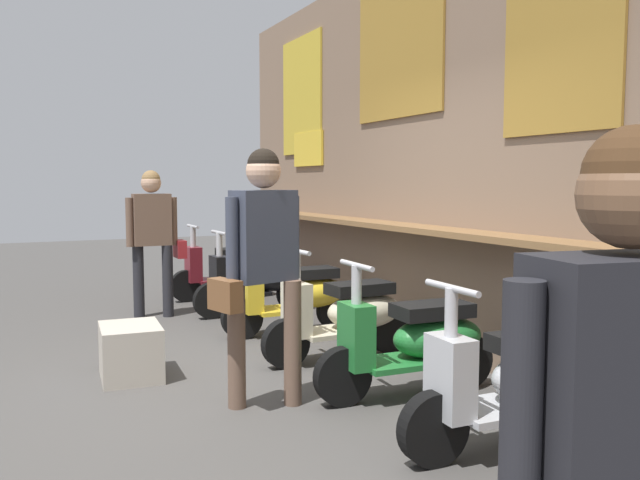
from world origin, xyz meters
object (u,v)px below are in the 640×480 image
at_px(scooter_yellow, 298,295).
at_px(shopper_browsing, 629,442).
at_px(scooter_silver, 521,381).
at_px(shopper_with_handbag, 153,229).
at_px(scooter_cream, 348,314).
at_px(shopper_passing, 262,250).
at_px(merchandise_crate, 131,352).
at_px(scooter_green, 417,341).
at_px(scooter_maroon, 230,268).
at_px(scooter_black, 260,280).

bearing_deg(scooter_yellow, shopper_browsing, 75.27).
bearing_deg(scooter_silver, scooter_yellow, -87.74).
xyz_separation_m(scooter_silver, shopper_with_handbag, (-4.56, -1.12, 0.60)).
bearing_deg(scooter_cream, shopper_passing, 34.66).
xyz_separation_m(shopper_with_handbag, merchandise_crate, (2.25, -0.64, -0.78)).
bearing_deg(scooter_green, shopper_passing, -10.16).
bearing_deg(scooter_cream, shopper_browsing, 67.47).
distance_m(scooter_maroon, merchandise_crate, 3.49).
distance_m(scooter_cream, scooter_silver, 2.08).
bearing_deg(scooter_silver, scooter_black, -87.74).
bearing_deg(scooter_yellow, scooter_green, 91.49).
bearing_deg(scooter_cream, scooter_black, -92.30).
xyz_separation_m(shopper_with_handbag, shopper_passing, (3.28, 0.05, 0.07)).
distance_m(scooter_silver, shopper_with_handbag, 4.74).
bearing_deg(scooter_green, scooter_black, -87.36).
relative_size(scooter_black, scooter_silver, 1.00).
relative_size(scooter_black, shopper_with_handbag, 0.86).
relative_size(scooter_maroon, scooter_black, 1.00).
xyz_separation_m(scooter_cream, merchandise_crate, (-0.23, -1.76, -0.18)).
height_order(shopper_with_handbag, merchandise_crate, shopper_with_handbag).
xyz_separation_m(scooter_cream, scooter_green, (1.05, -0.00, 0.00)).
bearing_deg(shopper_with_handbag, scooter_silver, -166.20).
bearing_deg(shopper_browsing, scooter_cream, -10.98).
xyz_separation_m(scooter_green, scooter_silver, (1.03, 0.00, 0.00)).
distance_m(scooter_yellow, scooter_cream, 1.05).
relative_size(scooter_cream, shopper_browsing, 0.87).
relative_size(scooter_black, merchandise_crate, 2.55).
distance_m(scooter_green, scooter_silver, 1.03).
xyz_separation_m(scooter_yellow, merchandise_crate, (0.82, -1.76, -0.18)).
bearing_deg(scooter_silver, merchandise_crate, -50.46).
bearing_deg(merchandise_crate, scooter_green, 53.99).
bearing_deg(merchandise_crate, shopper_browsing, 4.27).
height_order(scooter_maroon, shopper_with_handbag, shopper_with_handbag).
distance_m(scooter_maroon, scooter_yellow, 2.19).
height_order(scooter_maroon, scooter_silver, same).
bearing_deg(scooter_maroon, scooter_black, 89.59).
xyz_separation_m(shopper_passing, merchandise_crate, (-1.04, -0.69, -0.85)).
bearing_deg(scooter_maroon, shopper_with_handbag, 33.66).
xyz_separation_m(scooter_cream, scooter_silver, (2.08, 0.00, 0.00)).
bearing_deg(shopper_with_handbag, shopper_passing, -179.11).
distance_m(scooter_silver, shopper_browsing, 2.43).
bearing_deg(shopper_passing, merchandise_crate, -162.12).
xyz_separation_m(scooter_black, scooter_yellow, (1.07, 0.00, 0.00)).
height_order(scooter_black, scooter_silver, same).
height_order(shopper_browsing, merchandise_crate, shopper_browsing).
relative_size(scooter_black, scooter_green, 1.00).
xyz_separation_m(scooter_maroon, shopper_passing, (4.04, -1.07, 0.67)).
relative_size(shopper_with_handbag, shopper_browsing, 1.01).
relative_size(scooter_yellow, shopper_browsing, 0.87).
xyz_separation_m(scooter_yellow, scooter_green, (2.10, -0.00, 0.00)).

